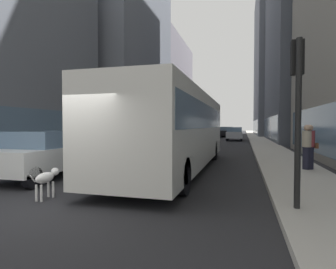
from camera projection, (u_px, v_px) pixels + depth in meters
ground_plane at (216, 138)px, 39.84m from camera, size 120.00×120.00×0.00m
sidewalk_left at (178, 137)px, 41.36m from camera, size 2.40×110.00×0.15m
sidewalk_right at (257, 138)px, 38.32m from camera, size 2.40×110.00×0.15m
building_left_mid at (109, 49)px, 32.90m from camera, size 11.27×15.85×22.00m
building_left_far at (160, 88)px, 52.79m from camera, size 8.87×22.22×18.31m
building_right_far at (290, 60)px, 50.03m from camera, size 11.84×22.16×27.58m
transit_bus at (177, 126)px, 11.35m from camera, size 2.78×11.53×3.05m
car_white_van at (46, 154)px, 9.55m from camera, size 1.90×4.13×1.62m
car_silver_sedan at (235, 134)px, 33.11m from camera, size 1.85×4.04×1.62m
car_blue_hatchback at (213, 131)px, 46.79m from camera, size 1.74×4.49×1.62m
car_grey_wagon at (228, 131)px, 46.78m from camera, size 1.91×4.37×1.62m
car_black_suv at (226, 132)px, 42.27m from camera, size 1.71×4.08×1.62m
box_truck at (177, 127)px, 28.30m from camera, size 2.30×7.50×3.05m
dalmatian_dog at (47, 178)px, 6.77m from camera, size 0.22×0.96×0.72m
pedestrian_with_handbag at (310, 147)px, 10.41m from camera, size 0.45×0.34×1.69m
pedestrian_in_coat at (307, 147)px, 10.37m from camera, size 0.34×0.34×1.69m
traffic_light_near at (298, 95)px, 5.51m from camera, size 0.24×0.41×3.40m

